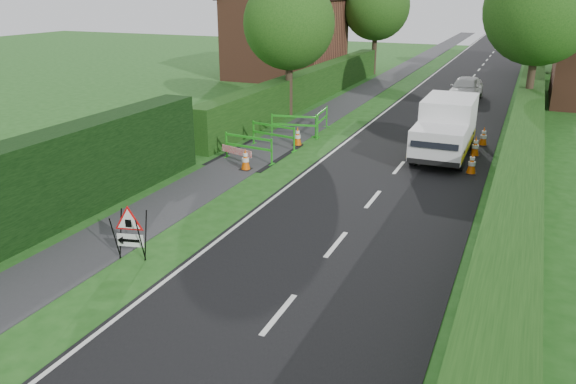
# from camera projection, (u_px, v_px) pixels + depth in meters

# --- Properties ---
(ground) EXTENTS (120.00, 120.00, 0.00)m
(ground) POSITION_uv_depth(u_px,v_px,m) (144.00, 313.00, 11.16)
(ground) COLOR #1D4E16
(ground) RESTS_ON ground
(road_surface) EXTENTS (6.00, 90.00, 0.02)m
(road_surface) POSITION_uv_depth(u_px,v_px,m) (473.00, 78.00, 40.41)
(road_surface) COLOR black
(road_surface) RESTS_ON ground
(footpath) EXTENTS (2.00, 90.00, 0.02)m
(footpath) POSITION_uv_depth(u_px,v_px,m) (397.00, 73.00, 42.46)
(footpath) COLOR #2D2D30
(footpath) RESTS_ON ground
(hedge_west_far) EXTENTS (1.00, 24.00, 1.80)m
(hedge_west_far) POSITION_uv_depth(u_px,v_px,m) (310.00, 101.00, 32.00)
(hedge_west_far) COLOR #14380F
(hedge_west_far) RESTS_ON ground
(hedge_east) EXTENTS (1.20, 50.00, 1.50)m
(hedge_east) POSITION_uv_depth(u_px,v_px,m) (523.00, 149.00, 22.53)
(hedge_east) COLOR #14380F
(hedge_east) RESTS_ON ground
(house_west) EXTENTS (7.50, 7.40, 7.88)m
(house_west) POSITION_uv_depth(u_px,v_px,m) (286.00, 36.00, 39.77)
(house_west) COLOR brown
(house_west) RESTS_ON ground
(tree_nw) EXTENTS (4.40, 4.40, 6.70)m
(tree_nw) POSITION_uv_depth(u_px,v_px,m) (289.00, 24.00, 26.87)
(tree_nw) COLOR #2D2116
(tree_nw) RESTS_ON ground
(tree_ne) EXTENTS (5.20, 5.20, 7.79)m
(tree_ne) POSITION_uv_depth(u_px,v_px,m) (541.00, 9.00, 25.98)
(tree_ne) COLOR #2D2116
(tree_ne) RESTS_ON ground
(tree_fw) EXTENTS (4.80, 4.80, 7.24)m
(tree_fw) POSITION_uv_depth(u_px,v_px,m) (376.00, 7.00, 40.55)
(tree_fw) COLOR #2D2116
(tree_fw) RESTS_ON ground
(tree_fe) EXTENTS (4.20, 4.20, 6.33)m
(tree_fe) POSITION_uv_depth(u_px,v_px,m) (541.00, 16.00, 40.10)
(tree_fe) COLOR #2D2116
(tree_fe) RESTS_ON ground
(triangle_sign) EXTENTS (0.96, 0.96, 1.16)m
(triangle_sign) POSITION_uv_depth(u_px,v_px,m) (128.00, 229.00, 13.04)
(triangle_sign) COLOR black
(triangle_sign) RESTS_ON ground
(works_van) EXTENTS (1.90, 4.75, 2.16)m
(works_van) POSITION_uv_depth(u_px,v_px,m) (446.00, 127.00, 21.20)
(works_van) COLOR silver
(works_van) RESTS_ON ground
(traffic_cone_0) EXTENTS (0.38, 0.38, 0.79)m
(traffic_cone_0) POSITION_uv_depth(u_px,v_px,m) (472.00, 163.00, 19.38)
(traffic_cone_0) COLOR black
(traffic_cone_0) RESTS_ON ground
(traffic_cone_1) EXTENTS (0.38, 0.38, 0.79)m
(traffic_cone_1) POSITION_uv_depth(u_px,v_px,m) (475.00, 146.00, 21.46)
(traffic_cone_1) COLOR black
(traffic_cone_1) RESTS_ON ground
(traffic_cone_2) EXTENTS (0.38, 0.38, 0.79)m
(traffic_cone_2) POSITION_uv_depth(u_px,v_px,m) (484.00, 136.00, 22.90)
(traffic_cone_2) COLOR black
(traffic_cone_2) RESTS_ON ground
(traffic_cone_3) EXTENTS (0.38, 0.38, 0.79)m
(traffic_cone_3) POSITION_uv_depth(u_px,v_px,m) (245.00, 159.00, 19.81)
(traffic_cone_3) COLOR black
(traffic_cone_3) RESTS_ON ground
(traffic_cone_4) EXTENTS (0.38, 0.38, 0.79)m
(traffic_cone_4) POSITION_uv_depth(u_px,v_px,m) (298.00, 136.00, 22.90)
(traffic_cone_4) COLOR black
(traffic_cone_4) RESTS_ON ground
(ped_barrier_0) EXTENTS (2.09, 0.57, 1.00)m
(ped_barrier_0) POSITION_uv_depth(u_px,v_px,m) (248.00, 145.00, 20.74)
(ped_barrier_0) COLOR #21981B
(ped_barrier_0) RESTS_ON ground
(ped_barrier_1) EXTENTS (2.09, 0.72, 1.00)m
(ped_barrier_1) POSITION_uv_depth(u_px,v_px,m) (273.00, 133.00, 22.48)
(ped_barrier_1) COLOR #21981B
(ped_barrier_1) RESTS_ON ground
(ped_barrier_2) EXTENTS (2.09, 0.77, 1.00)m
(ped_barrier_2) POSITION_uv_depth(u_px,v_px,m) (295.00, 123.00, 24.08)
(ped_barrier_2) COLOR #21981B
(ped_barrier_2) RESTS_ON ground
(ped_barrier_3) EXTENTS (0.57, 2.09, 1.00)m
(ped_barrier_3) POSITION_uv_depth(u_px,v_px,m) (322.00, 118.00, 24.97)
(ped_barrier_3) COLOR #21981B
(ped_barrier_3) RESTS_ON ground
(redwhite_plank) EXTENTS (1.45, 0.48, 0.25)m
(redwhite_plank) POSITION_uv_depth(u_px,v_px,m) (237.00, 163.00, 20.75)
(redwhite_plank) COLOR red
(redwhite_plank) RESTS_ON ground
(hatchback_car) EXTENTS (1.78, 4.01, 1.34)m
(hatchback_car) POSITION_uv_depth(u_px,v_px,m) (466.00, 88.00, 32.23)
(hatchback_car) COLOR silver
(hatchback_car) RESTS_ON ground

